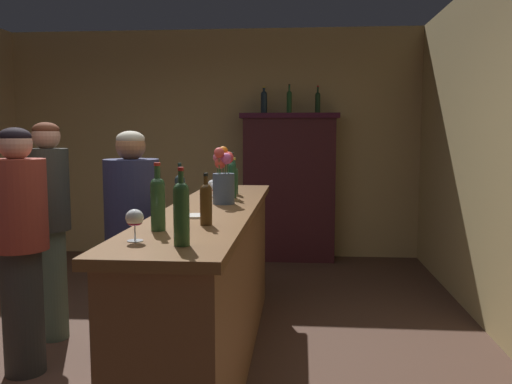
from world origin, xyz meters
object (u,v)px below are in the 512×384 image
object	(u,v)px
wine_bottle_pinot	(234,179)
wine_bottle_merlot	(232,178)
wine_bottle_syrah	(181,211)
display_bottle_left	(264,101)
wine_glass_rear	(215,188)
patron_in_grey	(133,232)
bar_counter	(213,285)
display_bottle_center	(318,101)
wine_glass_front	(135,220)
wine_glass_mid	(213,184)
wine_bottle_riesling	(206,202)
patron_by_cabinet	(49,219)
display_cabinet	(289,185)
wine_bottle_rose	(180,191)
cheese_plate	(196,216)
flower_arrangement	(224,177)
wine_bottle_malbec	(158,201)
display_bottle_midleft	(289,101)
patron_tall	(20,240)

from	to	relation	value
wine_bottle_pinot	wine_bottle_merlot	bearing A→B (deg)	-86.48
wine_bottle_syrah	display_bottle_left	size ratio (longest dim) A/B	1.06
wine_glass_rear	patron_in_grey	size ratio (longest dim) A/B	0.09
bar_counter	display_bottle_center	size ratio (longest dim) A/B	9.28
wine_glass_front	wine_bottle_pinot	bearing A→B (deg)	83.89
wine_glass_mid	wine_bottle_riesling	bearing A→B (deg)	-82.21
bar_counter	wine_glass_rear	size ratio (longest dim) A/B	21.84
patron_by_cabinet	wine_bottle_pinot	bearing A→B (deg)	53.72
display_cabinet	wine_bottle_riesling	xyz separation A→B (m)	(-0.35, -3.73, 0.26)
wine_bottle_rose	cheese_plate	distance (m)	0.26
wine_bottle_syrah	wine_glass_front	world-z (taller)	wine_bottle_syrah
wine_bottle_riesling	cheese_plate	xyz separation A→B (m)	(-0.11, 0.27, -0.12)
wine_glass_rear	display_bottle_left	bearing A→B (deg)	86.83
wine_bottle_pinot	flower_arrangement	bearing A→B (deg)	-89.55
display_cabinet	wine_glass_mid	world-z (taller)	display_cabinet
wine_bottle_malbec	display_bottle_left	bearing A→B (deg)	86.39
wine_glass_rear	wine_glass_mid	bearing A→B (deg)	101.96
cheese_plate	patron_in_grey	xyz separation A→B (m)	(-0.58, 0.64, -0.22)
display_bottle_left	display_bottle_center	world-z (taller)	display_bottle_center
flower_arrangement	patron_in_grey	size ratio (longest dim) A/B	0.25
wine_bottle_pinot	wine_glass_mid	xyz separation A→B (m)	(-0.14, -0.15, -0.03)
bar_counter	wine_glass_rear	bearing A→B (deg)	94.63
bar_counter	wine_bottle_merlot	distance (m)	0.84
wine_bottle_merlot	wine_bottle_syrah	bearing A→B (deg)	-89.75
wine_glass_mid	wine_bottle_syrah	bearing A→B (deg)	-84.78
display_bottle_midleft	bar_counter	bearing A→B (deg)	-98.07
wine_bottle_riesling	patron_by_cabinet	size ratio (longest dim) A/B	0.17
display_cabinet	cheese_plate	bearing A→B (deg)	-97.54
wine_glass_mid	display_bottle_center	distance (m)	2.68
wine_bottle_pinot	display_bottle_midleft	distance (m)	2.43
wine_glass_rear	flower_arrangement	distance (m)	0.18
display_bottle_center	patron_in_grey	distance (m)	3.32
wine_glass_mid	bar_counter	bearing A→B (deg)	-81.51
bar_counter	wine_bottle_syrah	bearing A→B (deg)	-86.44
wine_bottle_pinot	wine_glass_front	size ratio (longest dim) A/B	2.00
flower_arrangement	wine_bottle_malbec	bearing A→B (deg)	-99.66
bar_counter	wine_bottle_rose	distance (m)	0.71
flower_arrangement	wine_bottle_rose	bearing A→B (deg)	-118.26
bar_counter	wine_bottle_riesling	bearing A→B (deg)	-82.82
wine_glass_front	patron_in_grey	bearing A→B (deg)	108.42
flower_arrangement	display_bottle_midleft	xyz separation A→B (m)	(0.37, 2.88, 0.69)
wine_bottle_riesling	wine_bottle_merlot	distance (m)	1.19
wine_bottle_malbec	wine_glass_mid	bearing A→B (deg)	88.95
display_bottle_midleft	patron_tall	xyz separation A→B (m)	(-1.62, -3.28, -1.06)
display_cabinet	display_bottle_midleft	distance (m)	1.00
wine_bottle_rose	display_bottle_center	bearing A→B (deg)	74.26
wine_bottle_malbec	wine_bottle_rose	xyz separation A→B (m)	(-0.04, 0.64, -0.02)
wine_bottle_malbec	display_bottle_left	distance (m)	3.98
wine_glass_rear	patron_tall	distance (m)	1.31
display_bottle_midleft	display_bottle_center	bearing A→B (deg)	0.00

